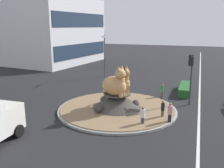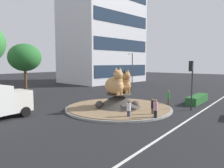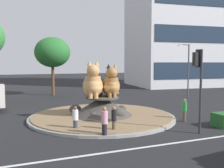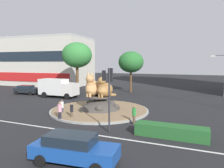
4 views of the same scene
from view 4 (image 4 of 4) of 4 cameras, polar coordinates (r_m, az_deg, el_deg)
ground_plane at (r=23.67m, az=-3.44°, el=-7.35°), size 160.00×160.00×0.00m
lane_centreline at (r=17.68m, az=-14.05°, el=-12.09°), size 112.00×0.20×0.01m
roundabout_island at (r=23.56m, az=-3.43°, el=-6.03°), size 11.00×11.00×1.65m
cat_statue_calico at (r=23.48m, az=-5.17°, el=-0.92°), size 2.29×2.79×2.73m
cat_statue_tabby at (r=22.82m, az=-2.06°, el=-1.31°), size 1.94×2.44×2.49m
traffic_light_mast at (r=15.94m, az=-0.90°, el=-0.41°), size 0.72×0.52×5.00m
shophouse_block at (r=55.15m, az=-18.34°, el=5.90°), size 23.56×13.31×11.48m
clipped_hedge_strip at (r=15.99m, az=15.91°, el=-12.40°), size 5.16×1.20×0.90m
broadleaf_tree_behind_island at (r=36.43m, az=-9.62°, el=7.80°), size 5.14×5.14×8.92m
second_tree_near_tower at (r=37.74m, az=5.24°, el=6.01°), size 4.52×4.52×7.47m
pedestrian_black_shirt at (r=20.22m, az=-11.03°, el=-7.19°), size 0.31×0.31×1.63m
pedestrian_green_shirt at (r=18.62m, az=6.08°, el=-8.23°), size 0.32×0.32×1.65m
pedestrian_white_shirt at (r=22.37m, az=-13.61°, el=-6.12°), size 0.36×0.36×1.58m
pedestrian_pink_shirt at (r=20.15m, az=-14.17°, el=-7.13°), size 0.38×0.38×1.78m
sedan_on_far_lane at (r=11.82m, az=-10.51°, el=-16.97°), size 4.86×2.33×1.59m
hatchback_near_shophouse at (r=38.71m, az=-22.40°, el=-1.40°), size 4.36×2.49×1.52m
delivery_box_truck at (r=33.56m, az=-14.70°, el=-0.93°), size 6.24×2.73×2.86m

